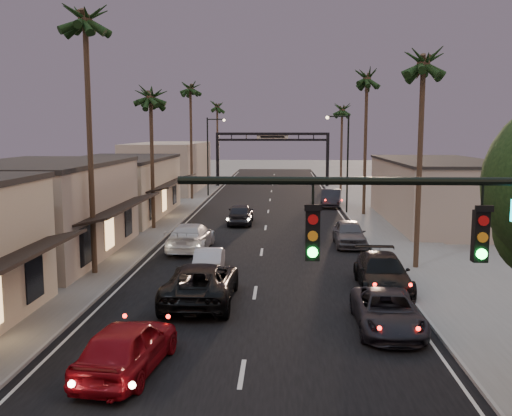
# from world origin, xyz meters

# --- Properties ---
(ground) EXTENTS (200.00, 200.00, 0.00)m
(ground) POSITION_xyz_m (0.00, 40.00, 0.00)
(ground) COLOR slate
(ground) RESTS_ON ground
(road) EXTENTS (14.00, 120.00, 0.02)m
(road) POSITION_xyz_m (0.00, 45.00, 0.00)
(road) COLOR black
(road) RESTS_ON ground
(sidewalk_left) EXTENTS (5.00, 92.00, 0.12)m
(sidewalk_left) POSITION_xyz_m (-9.50, 52.00, 0.06)
(sidewalk_left) COLOR slate
(sidewalk_left) RESTS_ON ground
(sidewalk_right) EXTENTS (5.00, 92.00, 0.12)m
(sidewalk_right) POSITION_xyz_m (9.50, 52.00, 0.06)
(sidewalk_right) COLOR slate
(sidewalk_right) RESTS_ON ground
(storefront_mid) EXTENTS (8.00, 14.00, 5.50)m
(storefront_mid) POSITION_xyz_m (-13.00, 26.00, 2.75)
(storefront_mid) COLOR #A49483
(storefront_mid) RESTS_ON ground
(storefront_far) EXTENTS (8.00, 16.00, 5.00)m
(storefront_far) POSITION_xyz_m (-13.00, 42.00, 2.50)
(storefront_far) COLOR #BDAF91
(storefront_far) RESTS_ON ground
(storefront_dist) EXTENTS (8.00, 20.00, 6.00)m
(storefront_dist) POSITION_xyz_m (-13.00, 65.00, 3.00)
(storefront_dist) COLOR #A49483
(storefront_dist) RESTS_ON ground
(building_right) EXTENTS (8.00, 18.00, 5.00)m
(building_right) POSITION_xyz_m (14.00, 40.00, 2.50)
(building_right) COLOR #A49483
(building_right) RESTS_ON ground
(arch) EXTENTS (15.20, 0.40, 7.27)m
(arch) POSITION_xyz_m (0.00, 70.00, 5.53)
(arch) COLOR black
(arch) RESTS_ON ground
(streetlight_right) EXTENTS (2.13, 0.30, 9.00)m
(streetlight_right) POSITION_xyz_m (6.92, 45.00, 5.33)
(streetlight_right) COLOR black
(streetlight_right) RESTS_ON ground
(streetlight_left) EXTENTS (2.13, 0.30, 9.00)m
(streetlight_left) POSITION_xyz_m (-6.92, 58.00, 5.33)
(streetlight_left) COLOR black
(streetlight_left) RESTS_ON ground
(palm_lb) EXTENTS (3.20, 3.20, 15.20)m
(palm_lb) POSITION_xyz_m (-8.60, 22.00, 13.39)
(palm_lb) COLOR #38281C
(palm_lb) RESTS_ON ground
(palm_lc) EXTENTS (3.20, 3.20, 12.20)m
(palm_lc) POSITION_xyz_m (-8.60, 36.00, 10.47)
(palm_lc) COLOR #38281C
(palm_lc) RESTS_ON ground
(palm_ld) EXTENTS (3.20, 3.20, 14.20)m
(palm_ld) POSITION_xyz_m (-8.60, 55.00, 12.42)
(palm_ld) COLOR #38281C
(palm_ld) RESTS_ON ground
(palm_ra) EXTENTS (3.20, 3.20, 13.20)m
(palm_ra) POSITION_xyz_m (8.60, 24.00, 11.44)
(palm_ra) COLOR #38281C
(palm_ra) RESTS_ON ground
(palm_rb) EXTENTS (3.20, 3.20, 14.20)m
(palm_rb) POSITION_xyz_m (8.60, 44.00, 12.42)
(palm_rb) COLOR #38281C
(palm_rb) RESTS_ON ground
(palm_rc) EXTENTS (3.20, 3.20, 12.20)m
(palm_rc) POSITION_xyz_m (8.60, 64.00, 10.47)
(palm_rc) COLOR #38281C
(palm_rc) RESTS_ON ground
(palm_far) EXTENTS (3.20, 3.20, 13.20)m
(palm_far) POSITION_xyz_m (-8.30, 78.00, 11.44)
(palm_far) COLOR #38281C
(palm_far) RESTS_ON ground
(oncoming_red) EXTENTS (2.64, 5.24, 1.71)m
(oncoming_red) POSITION_xyz_m (-3.60, 9.99, 0.86)
(oncoming_red) COLOR maroon
(oncoming_red) RESTS_ON ground
(oncoming_pickup) EXTENTS (2.96, 6.39, 1.77)m
(oncoming_pickup) POSITION_xyz_m (-2.31, 17.44, 0.89)
(oncoming_pickup) COLOR black
(oncoming_pickup) RESTS_ON ground
(oncoming_silver) EXTENTS (1.62, 4.20, 1.37)m
(oncoming_silver) POSITION_xyz_m (-2.63, 22.94, 0.68)
(oncoming_silver) COLOR #ADAEB3
(oncoming_silver) RESTS_ON ground
(oncoming_white) EXTENTS (2.60, 6.04, 1.73)m
(oncoming_white) POSITION_xyz_m (-4.52, 28.44, 0.87)
(oncoming_white) COLOR silver
(oncoming_white) RESTS_ON ground
(oncoming_dgrey) EXTENTS (2.04, 4.97, 1.69)m
(oncoming_dgrey) POSITION_xyz_m (-2.09, 38.73, 0.84)
(oncoming_dgrey) COLOR black
(oncoming_dgrey) RESTS_ON ground
(curbside_near) EXTENTS (2.45, 5.21, 1.44)m
(curbside_near) POSITION_xyz_m (5.26, 14.27, 0.72)
(curbside_near) COLOR black
(curbside_near) RESTS_ON ground
(curbside_black) EXTENTS (2.45, 5.80, 1.67)m
(curbside_black) POSITION_xyz_m (6.03, 19.77, 0.84)
(curbside_black) COLOR black
(curbside_black) RESTS_ON ground
(curbside_grey) EXTENTS (2.01, 4.91, 1.67)m
(curbside_grey) POSITION_xyz_m (5.69, 30.30, 0.83)
(curbside_grey) COLOR #49494E
(curbside_grey) RESTS_ON ground
(curbside_far) EXTENTS (2.49, 5.39, 1.71)m
(curbside_far) POSITION_xyz_m (6.20, 49.77, 0.86)
(curbside_far) COLOR black
(curbside_far) RESTS_ON ground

